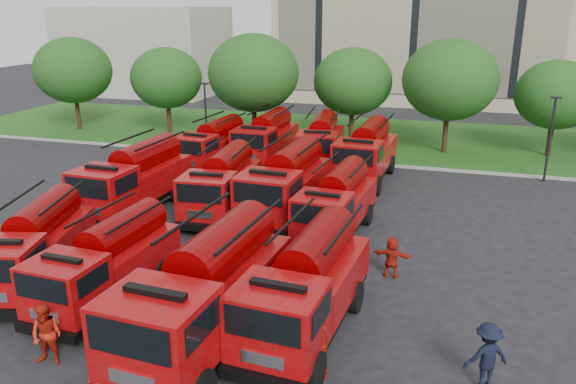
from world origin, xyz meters
name	(u,v)px	position (x,y,z in m)	size (l,w,h in m)	color
ground	(262,283)	(0.00, 0.00, 0.00)	(140.00, 140.00, 0.00)	black
lawn	(368,137)	(0.00, 26.00, 0.06)	(70.00, 16.00, 0.12)	#144512
curb	(349,163)	(0.00, 17.90, 0.07)	(70.00, 0.30, 0.14)	gray
side_building	(146,50)	(-30.00, 44.00, 5.00)	(18.00, 12.00, 10.00)	#9F9C8D
tree_0	(73,70)	(-24.00, 22.00, 5.02)	(6.30, 6.30, 7.70)	#382314
tree_1	(166,78)	(-16.00, 23.00, 4.55)	(5.71, 5.71, 6.98)	#382314
tree_2	(253,73)	(-8.00, 21.50, 5.35)	(6.72, 6.72, 8.22)	#382314
tree_3	(353,82)	(-1.00, 24.00, 4.68)	(5.88, 5.88, 7.19)	#382314
tree_4	(450,80)	(6.00, 22.50, 5.22)	(6.55, 6.55, 8.01)	#382314
tree_5	(556,95)	(13.00, 23.50, 4.35)	(5.46, 5.46, 6.68)	#382314
lamp_post_0	(206,115)	(-10.00, 17.20, 2.90)	(0.60, 0.25, 5.11)	black
lamp_post_1	(551,134)	(12.00, 17.20, 2.90)	(0.60, 0.25, 5.11)	black
fire_truck_0	(35,245)	(-8.15, -2.31, 1.53)	(3.91, 7.02, 3.03)	black
fire_truck_1	(108,262)	(-4.78, -2.70, 1.48)	(2.65, 6.58, 2.94)	black
fire_truck_2	(207,291)	(-0.29, -4.26, 1.81)	(3.32, 8.05, 3.59)	black
fire_truck_3	(306,286)	(2.44, -2.76, 1.65)	(3.07, 7.36, 3.27)	black
fire_truck_4	(135,179)	(-8.78, 5.78, 1.73)	(3.07, 7.66, 3.43)	black
fire_truck_5	(223,183)	(-4.35, 6.65, 1.60)	(3.04, 7.16, 3.17)	black
fire_truck_6	(287,184)	(-1.12, 7.07, 1.75)	(3.12, 7.77, 3.48)	black
fire_truck_7	(337,203)	(1.69, 5.58, 1.53)	(2.86, 6.83, 3.04)	black
fire_truck_8	(214,145)	(-8.25, 14.40, 1.54)	(2.93, 6.91, 3.07)	black
fire_truck_9	(267,138)	(-5.41, 16.68, 1.65)	(2.73, 7.25, 3.28)	black
fire_truck_10	(321,142)	(-1.63, 16.63, 1.65)	(3.31, 7.43, 3.27)	black
fire_truck_11	(366,152)	(1.63, 14.52, 1.72)	(3.06, 7.62, 3.41)	black
firefighter_1	(51,364)	(-4.32, -6.56, 0.00)	(0.94, 0.52, 1.93)	#AB1B0D
firefighter_2	(320,375)	(3.40, -4.86, 0.00)	(1.13, 0.64, 1.93)	#AB1B0D
firefighter_4	(143,269)	(-5.00, -0.17, 0.00)	(0.79, 0.52, 1.62)	black
firefighter_5	(391,276)	(4.62, 1.95, 0.00)	(1.52, 0.65, 1.64)	#AB1B0D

